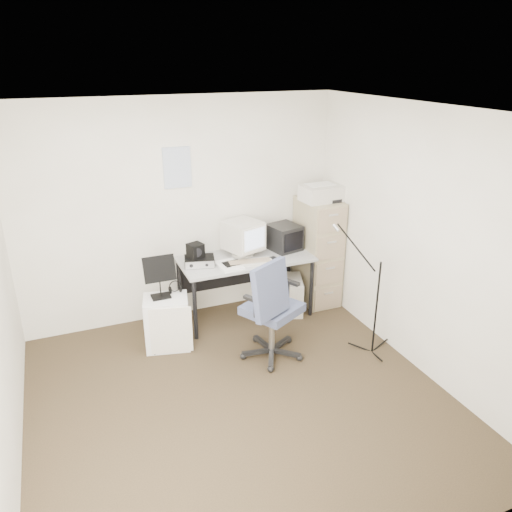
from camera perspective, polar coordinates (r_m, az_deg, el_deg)
name	(u,v)px	position (r m, az deg, el deg)	size (l,w,h in m)	color
floor	(240,400)	(4.67, -1.85, -16.08)	(3.60, 3.60, 0.01)	#2E2519
ceiling	(236,111)	(3.69, -2.34, 16.18)	(3.60, 3.60, 0.01)	white
wall_back	(181,212)	(5.64, -8.53, 5.02)	(3.60, 0.02, 2.50)	white
wall_front	(366,408)	(2.64, 12.41, -16.56)	(3.60, 0.02, 2.50)	white
wall_right	(418,242)	(4.89, 18.08, 1.50)	(0.02, 3.60, 2.50)	white
wall_calendar	(177,168)	(5.50, -9.00, 9.95)	(0.30, 0.02, 0.44)	white
filing_cabinet	(317,252)	(6.11, 7.04, 0.49)	(0.40, 0.60, 1.30)	tan
printer	(322,193)	(5.85, 7.56, 7.13)	(0.47, 0.32, 0.18)	beige
desk	(246,287)	(5.82, -1.16, -3.52)	(1.50, 0.70, 0.73)	#B6B6B6
crt_monitor	(243,239)	(5.68, -1.52, 2.00)	(0.37, 0.38, 0.40)	beige
crt_tv	(284,237)	(5.89, 3.24, 2.15)	(0.33, 0.35, 0.30)	black
desk_speaker	(258,245)	(5.85, 0.20, 1.30)	(0.08, 0.08, 0.15)	silver
keyboard	(250,262)	(5.51, -0.70, -0.75)	(0.50, 0.18, 0.03)	beige
mouse	(274,259)	(5.59, 2.11, -0.37)	(0.06, 0.11, 0.03)	black
radio_receiver	(199,261)	(5.50, -6.48, -0.59)	(0.32, 0.23, 0.09)	black
radio_speaker	(195,250)	(5.46, -6.94, 0.64)	(0.15, 0.14, 0.15)	black
papers	(229,265)	(5.45, -3.11, -1.07)	(0.24, 0.32, 0.02)	white
pc_tower	(293,295)	(6.00, 4.26, -4.44)	(0.20, 0.45, 0.42)	beige
office_chair	(272,307)	(4.96, 1.86, -5.83)	(0.64, 0.64, 1.11)	#3B415C
side_cart	(167,322)	(5.34, -10.14, -7.46)	(0.45, 0.36, 0.56)	white
music_stand	(159,276)	(5.15, -10.98, -2.30)	(0.32, 0.17, 0.47)	black
headphones	(175,288)	(5.30, -9.22, -3.68)	(0.14, 0.14, 0.03)	black
mic_stand	(378,294)	(5.12, 13.74, -4.28)	(0.02, 0.02, 1.32)	black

